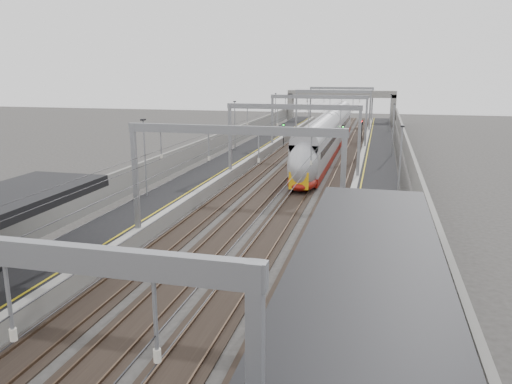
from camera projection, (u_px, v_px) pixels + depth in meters
The scene contains 12 objects.
platform_left at pixel (223, 168), 53.58m from camera, with size 4.00×120.00×1.00m, color black.
platform_right at pixel (376, 175), 49.83m from camera, with size 4.00×120.00×1.00m, color black.
tracks at pixel (297, 176), 51.81m from camera, with size 11.40×140.00×0.20m.
overhead_line at pixel (307, 112), 56.63m from camera, with size 13.00×140.00×6.60m.
canopy_right at pixel (360, 380), 9.11m from camera, with size 4.40×30.00×4.24m.
overbridge at pixel (341, 98), 102.47m from camera, with size 22.00×2.20×6.90m.
wall_left at pixel (195, 157), 54.08m from camera, with size 0.30×120.00×3.20m, color gray.
wall_right at pixel (410, 166), 48.82m from camera, with size 0.30×120.00×3.20m, color gray.
train at pixel (327, 138), 65.31m from camera, with size 2.76×50.37×4.37m.
signal_green at pixel (284, 131), 70.93m from camera, with size 0.32×0.32×3.48m.
signal_red_near at pixel (343, 133), 68.57m from camera, with size 0.32×0.32×3.48m.
signal_red_far at pixel (362, 127), 76.22m from camera, with size 0.32×0.32×3.48m.
Camera 1 is at (8.12, -5.29, 10.56)m, focal length 35.00 mm.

